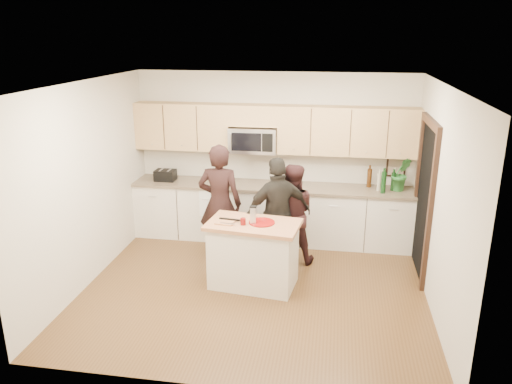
% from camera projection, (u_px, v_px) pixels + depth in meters
% --- Properties ---
extents(floor, '(4.50, 4.50, 0.00)m').
position_uv_depth(floor, '(254.00, 288.00, 6.72)').
color(floor, '#51361C').
rests_on(floor, ground).
extents(room_shell, '(4.52, 4.02, 2.71)m').
position_uv_depth(room_shell, '(254.00, 164.00, 6.19)').
color(room_shell, '#B8B09D').
rests_on(room_shell, ground).
extents(back_cabinetry, '(4.50, 0.66, 0.94)m').
position_uv_depth(back_cabinetry, '(271.00, 212.00, 8.16)').
color(back_cabinetry, beige).
rests_on(back_cabinetry, ground).
extents(upper_cabinetry, '(4.50, 0.33, 0.75)m').
position_uv_depth(upper_cabinetry, '(275.00, 128.00, 7.87)').
color(upper_cabinetry, tan).
rests_on(upper_cabinetry, ground).
extents(microwave, '(0.76, 0.41, 0.40)m').
position_uv_depth(microwave, '(253.00, 140.00, 7.95)').
color(microwave, silver).
rests_on(microwave, ground).
extents(doorway, '(0.06, 1.25, 2.20)m').
position_uv_depth(doorway, '(424.00, 194.00, 6.86)').
color(doorway, black).
rests_on(doorway, ground).
extents(framed_picture, '(0.30, 0.03, 0.38)m').
position_uv_depth(framed_picture, '(396.00, 165.00, 7.89)').
color(framed_picture, black).
rests_on(framed_picture, ground).
extents(dish_towel, '(0.34, 0.60, 0.48)m').
position_uv_depth(dish_towel, '(211.00, 194.00, 8.03)').
color(dish_towel, white).
rests_on(dish_towel, ground).
extents(island, '(1.28, 0.84, 0.90)m').
position_uv_depth(island, '(253.00, 254.00, 6.68)').
color(island, beige).
rests_on(island, ground).
extents(red_plate, '(0.34, 0.34, 0.02)m').
position_uv_depth(red_plate, '(262.00, 222.00, 6.54)').
color(red_plate, maroon).
rests_on(red_plate, island).
extents(box_grater, '(0.09, 0.06, 0.23)m').
position_uv_depth(box_grater, '(253.00, 214.00, 6.46)').
color(box_grater, silver).
rests_on(box_grater, red_plate).
extents(drink_glass, '(0.07, 0.07, 0.09)m').
position_uv_depth(drink_glass, '(243.00, 222.00, 6.46)').
color(drink_glass, '#680D0B').
rests_on(drink_glass, island).
extents(cutting_board, '(0.25, 0.19, 0.02)m').
position_uv_depth(cutting_board, '(225.00, 223.00, 6.52)').
color(cutting_board, '#A97046').
rests_on(cutting_board, island).
extents(tongs, '(0.30, 0.07, 0.02)m').
position_uv_depth(tongs, '(230.00, 219.00, 6.59)').
color(tongs, black).
rests_on(tongs, cutting_board).
extents(knife, '(0.19, 0.05, 0.01)m').
position_uv_depth(knife, '(227.00, 223.00, 6.46)').
color(knife, silver).
rests_on(knife, cutting_board).
extents(toaster, '(0.33, 0.24, 0.18)m').
position_uv_depth(toaster, '(165.00, 175.00, 8.24)').
color(toaster, black).
rests_on(toaster, back_cabinetry).
extents(bottle_cluster, '(0.46, 0.36, 0.39)m').
position_uv_depth(bottle_cluster, '(384.00, 179.00, 7.71)').
color(bottle_cluster, '#361D09').
rests_on(bottle_cluster, back_cabinetry).
extents(orchid, '(0.34, 0.30, 0.54)m').
position_uv_depth(orchid, '(401.00, 174.00, 7.65)').
color(orchid, '#2B6D2E').
rests_on(orchid, back_cabinetry).
extents(woman_left, '(0.66, 0.44, 1.77)m').
position_uv_depth(woman_left, '(220.00, 203.00, 7.32)').
color(woman_left, black).
rests_on(woman_left, ground).
extents(woman_center, '(0.80, 0.67, 1.50)m').
position_uv_depth(woman_center, '(291.00, 214.00, 7.29)').
color(woman_center, black).
rests_on(woman_center, ground).
extents(woman_right, '(1.05, 0.78, 1.66)m').
position_uv_depth(woman_right, '(278.00, 215.00, 7.04)').
color(woman_right, black).
rests_on(woman_right, ground).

